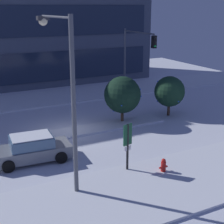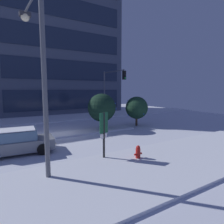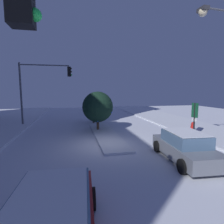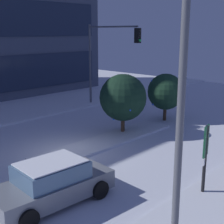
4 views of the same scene
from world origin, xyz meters
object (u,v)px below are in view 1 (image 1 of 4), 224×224
at_px(fire_hydrant, 163,166).
at_px(traffic_light_corner_far_right, 136,51).
at_px(decorated_tree_left_of_median, 122,95).
at_px(street_lamp_arched, 64,79).
at_px(parking_info_sign, 128,142).
at_px(decorated_tree_median, 169,92).
at_px(car_near, 32,149).

bearing_deg(fire_hydrant, traffic_light_corner_far_right, 64.87).
distance_m(fire_hydrant, decorated_tree_left_of_median, 8.39).
bearing_deg(street_lamp_arched, parking_info_sign, -96.13).
distance_m(traffic_light_corner_far_right, parking_info_sign, 14.58).
height_order(traffic_light_corner_far_right, decorated_tree_median, traffic_light_corner_far_right).
bearing_deg(parking_info_sign, fire_hydrant, -137.75).
height_order(car_near, traffic_light_corner_far_right, traffic_light_corner_far_right).
xyz_separation_m(traffic_light_corner_far_right, decorated_tree_left_of_median, (-4.18, -5.13, -2.30)).
bearing_deg(traffic_light_corner_far_right, car_near, -53.88).
bearing_deg(decorated_tree_left_of_median, traffic_light_corner_far_right, 50.87).
bearing_deg(traffic_light_corner_far_right, decorated_tree_median, -0.73).
relative_size(street_lamp_arched, fire_hydrant, 9.54).
relative_size(traffic_light_corner_far_right, decorated_tree_median, 2.02).
distance_m(car_near, street_lamp_arched, 5.67).
bearing_deg(parking_info_sign, street_lamp_arched, 73.26).
height_order(decorated_tree_median, decorated_tree_left_of_median, decorated_tree_left_of_median).
bearing_deg(parking_info_sign, decorated_tree_left_of_median, -41.02).
bearing_deg(traffic_light_corner_far_right, fire_hydrant, -25.13).
xyz_separation_m(fire_hydrant, decorated_tree_median, (6.08, 7.88, 1.52)).
xyz_separation_m(traffic_light_corner_far_right, parking_info_sign, (-7.69, -12.08, -2.77)).
height_order(car_near, street_lamp_arched, street_lamp_arched).
bearing_deg(car_near, parking_info_sign, -37.01).
xyz_separation_m(decorated_tree_median, decorated_tree_left_of_median, (-4.11, 0.09, 0.20)).
xyz_separation_m(parking_info_sign, decorated_tree_left_of_median, (3.51, 6.95, 0.47)).
relative_size(decorated_tree_median, decorated_tree_left_of_median, 0.90).
xyz_separation_m(fire_hydrant, decorated_tree_left_of_median, (1.97, 7.97, 1.72)).
relative_size(traffic_light_corner_far_right, parking_info_sign, 2.41).
relative_size(car_near, decorated_tree_median, 1.43).
relative_size(car_near, fire_hydrant, 5.32).
relative_size(street_lamp_arched, parking_info_sign, 3.05).
bearing_deg(parking_info_sign, decorated_tree_median, -62.20).
relative_size(parking_info_sign, decorated_tree_left_of_median, 0.75).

